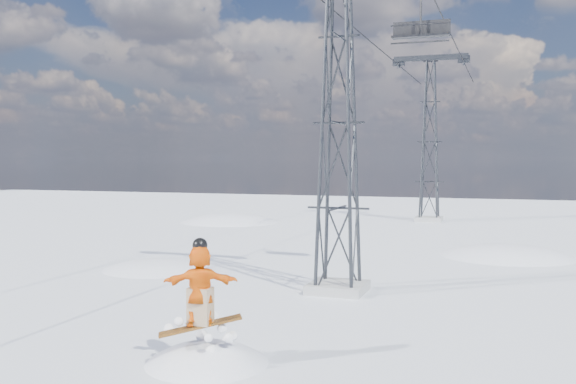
{
  "coord_description": "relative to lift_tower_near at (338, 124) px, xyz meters",
  "views": [
    {
      "loc": [
        6.02,
        -12.09,
        4.35
      ],
      "look_at": [
        0.31,
        4.45,
        3.44
      ],
      "focal_mm": 40.0,
      "sensor_mm": 36.0,
      "label": 1
    }
  ],
  "objects": [
    {
      "name": "ground",
      "position": [
        -0.8,
        -8.0,
        -5.47
      ],
      "size": [
        120.0,
        120.0,
        0.0
      ],
      "primitive_type": "plane",
      "color": "white",
      "rests_on": "ground"
    },
    {
      "name": "lift_tower_near",
      "position": [
        0.0,
        0.0,
        0.0
      ],
      "size": [
        5.2,
        1.8,
        11.43
      ],
      "color": "#999999",
      "rests_on": "ground"
    },
    {
      "name": "lift_tower_far",
      "position": [
        0.0,
        25.0,
        0.0
      ],
      "size": [
        5.2,
        1.8,
        11.43
      ],
      "color": "#999999",
      "rests_on": "ground"
    },
    {
      "name": "haul_cables",
      "position": [
        0.0,
        11.5,
        5.38
      ],
      "size": [
        4.46,
        51.0,
        0.06
      ],
      "color": "black",
      "rests_on": "ground"
    },
    {
      "name": "lift_chair_mid",
      "position": [
        2.2,
        2.98,
        3.39
      ],
      "size": [
        2.01,
        0.58,
        2.49
      ],
      "color": "black",
      "rests_on": "ground"
    }
  ]
}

